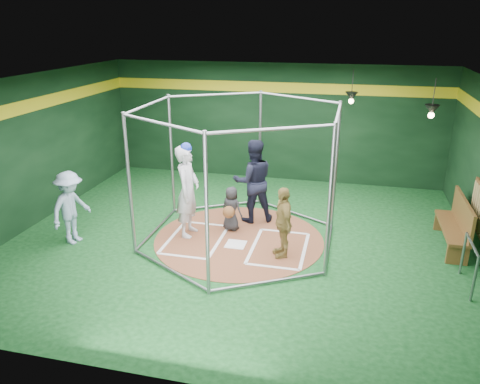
% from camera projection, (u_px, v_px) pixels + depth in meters
% --- Properties ---
extents(room_shell, '(10.10, 9.10, 3.53)m').
position_uv_depth(room_shell, '(239.00, 165.00, 9.95)').
color(room_shell, '#0D3B15').
rests_on(room_shell, ground).
extents(clay_disc, '(3.80, 3.80, 0.01)m').
position_uv_depth(clay_disc, '(239.00, 239.00, 10.55)').
color(clay_disc, brown).
rests_on(clay_disc, ground).
extents(home_plate, '(0.43, 0.43, 0.01)m').
position_uv_depth(home_plate, '(236.00, 244.00, 10.27)').
color(home_plate, white).
rests_on(home_plate, clay_disc).
extents(batter_box_left, '(1.17, 1.77, 0.01)m').
position_uv_depth(batter_box_left, '(195.00, 239.00, 10.52)').
color(batter_box_left, white).
rests_on(batter_box_left, clay_disc).
extents(batter_box_right, '(1.17, 1.77, 0.01)m').
position_uv_depth(batter_box_right, '(279.00, 248.00, 10.11)').
color(batter_box_right, white).
rests_on(batter_box_right, clay_disc).
extents(batting_cage, '(4.05, 4.67, 3.00)m').
position_uv_depth(batting_cage, '(239.00, 176.00, 10.03)').
color(batting_cage, gray).
rests_on(batting_cage, ground).
extents(bat_rack, '(0.07, 1.25, 0.98)m').
position_uv_depth(bat_rack, '(480.00, 209.00, 9.47)').
color(bat_rack, brown).
rests_on(bat_rack, room_shell).
extents(pendant_lamp_near, '(0.34, 0.34, 0.90)m').
position_uv_depth(pendant_lamp_near, '(351.00, 97.00, 12.40)').
color(pendant_lamp_near, black).
rests_on(pendant_lamp_near, room_shell).
extents(pendant_lamp_far, '(0.34, 0.34, 0.90)m').
position_uv_depth(pendant_lamp_far, '(432.00, 110.00, 10.55)').
color(pendant_lamp_far, black).
rests_on(pendant_lamp_far, room_shell).
extents(batter_figure, '(0.51, 0.77, 2.16)m').
position_uv_depth(batter_figure, '(188.00, 190.00, 10.42)').
color(batter_figure, '#BCBBC2').
rests_on(batter_figure, clay_disc).
extents(visitor_leopard, '(0.70, 0.95, 1.50)m').
position_uv_depth(visitor_leopard, '(283.00, 222.00, 9.57)').
color(visitor_leopard, tan).
rests_on(visitor_leopard, clay_disc).
extents(catcher_figure, '(0.59, 0.63, 1.05)m').
position_uv_depth(catcher_figure, '(231.00, 209.00, 10.82)').
color(catcher_figure, black).
rests_on(catcher_figure, clay_disc).
extents(umpire, '(1.21, 1.10, 2.03)m').
position_uv_depth(umpire, '(253.00, 181.00, 11.19)').
color(umpire, black).
rests_on(umpire, clay_disc).
extents(bystander_blue, '(0.80, 1.15, 1.64)m').
position_uv_depth(bystander_blue, '(71.00, 208.00, 10.14)').
color(bystander_blue, '#93A9C2').
rests_on(bystander_blue, ground).
extents(dugout_bench, '(0.44, 1.88, 1.10)m').
position_uv_depth(dugout_bench, '(457.00, 223.00, 10.03)').
color(dugout_bench, brown).
rests_on(dugout_bench, ground).
extents(steel_railing, '(0.05, 1.03, 0.89)m').
position_uv_depth(steel_railing, '(470.00, 258.00, 8.47)').
color(steel_railing, gray).
rests_on(steel_railing, ground).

